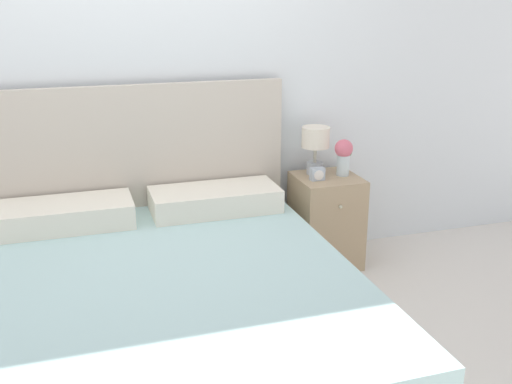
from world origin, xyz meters
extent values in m
plane|color=silver|center=(0.00, 0.00, 0.00)|extent=(12.00, 12.00, 0.00)
cube|color=white|center=(0.00, 0.07, 1.30)|extent=(8.00, 0.06, 2.60)
cube|color=beige|center=(0.00, -1.06, 0.14)|extent=(1.84, 2.12, 0.29)
cube|color=silver|center=(0.00, -1.06, 0.38)|extent=(1.80, 2.08, 0.18)
cube|color=beige|center=(0.00, -0.03, 0.61)|extent=(1.88, 0.05, 1.22)
cube|color=white|center=(-0.44, -0.25, 0.54)|extent=(0.77, 0.36, 0.14)
cube|color=white|center=(0.44, -0.25, 0.54)|extent=(0.77, 0.36, 0.14)
cube|color=tan|center=(1.20, -0.22, 0.30)|extent=(0.40, 0.40, 0.61)
sphere|color=#B2AD93|center=(1.20, -0.43, 0.47)|extent=(0.02, 0.02, 0.02)
cylinder|color=#A8B2BC|center=(1.14, -0.13, 0.65)|extent=(0.10, 0.10, 0.08)
cylinder|color=#B7B29E|center=(1.14, -0.13, 0.74)|extent=(0.02, 0.02, 0.10)
cylinder|color=silver|center=(1.14, -0.13, 0.85)|extent=(0.18, 0.18, 0.13)
cylinder|color=silver|center=(1.31, -0.22, 0.67)|extent=(0.08, 0.08, 0.14)
sphere|color=#E06B7F|center=(1.31, -0.22, 0.79)|extent=(0.12, 0.12, 0.12)
sphere|color=#609356|center=(1.34, -0.22, 0.76)|extent=(0.05, 0.05, 0.05)
cube|color=silver|center=(1.11, -0.27, 0.65)|extent=(0.09, 0.05, 0.08)
cylinder|color=white|center=(1.11, -0.30, 0.65)|extent=(0.06, 0.00, 0.06)
camera|label=1|loc=(-0.35, -3.61, 1.73)|focal=42.00mm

